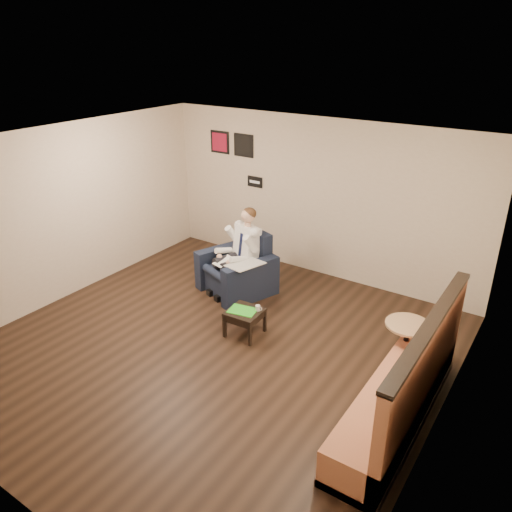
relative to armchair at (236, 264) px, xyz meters
The scene contains 18 objects.
ground 1.80m from the armchair, 65.12° to the right, with size 6.00×6.00×0.00m, color black.
wall_back 1.84m from the armchair, 62.94° to the left, with size 6.00×0.02×2.80m, color beige.
wall_left 2.90m from the armchair, 145.30° to the right, with size 0.02×6.00×2.80m, color beige.
wall_right 4.15m from the armchair, 22.86° to the right, with size 0.02×6.00×2.80m, color beige.
ceiling 2.88m from the armchair, 65.12° to the right, with size 6.00×6.00×0.02m, color white.
seating_sign 1.82m from the armchair, 112.00° to the left, with size 0.32×0.02×0.20m, color black.
art_print_left 2.57m from the armchair, 134.14° to the left, with size 0.42×0.03×0.42m, color #A11331.
art_print_right 2.32m from the armchair, 120.16° to the left, with size 0.42×0.03×0.42m, color black.
armchair is the anchor object (origin of this frame).
seated_man 0.23m from the armchair, 110.10° to the right, with size 0.66×0.98×1.38m, color white, non-canonical shape.
lap_papers 0.27m from the armchair, 110.10° to the right, with size 0.23×0.33×0.01m, color white.
newspaper 0.47m from the armchair, 34.66° to the right, with size 0.44×0.55×0.01m, color silver.
side_table 1.40m from the armchair, 49.13° to the right, with size 0.48×0.48×0.39m, color black.
green_folder 1.37m from the armchair, 50.45° to the right, with size 0.39×0.28×0.01m, color green.
coffee_mug 1.39m from the armchair, 41.37° to the right, with size 0.07×0.07×0.08m, color white.
smartphone 1.29m from the armchair, 43.79° to the right, with size 0.12×0.06×0.01m, color black.
banquette 3.66m from the armchair, 24.83° to the right, with size 0.64×2.67×1.37m, color #AB6342.
cafe_table 3.16m from the armchair, 10.80° to the right, with size 0.57×0.57×0.71m, color #9F7A56.
Camera 1 is at (3.76, -4.54, 4.05)m, focal length 35.00 mm.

